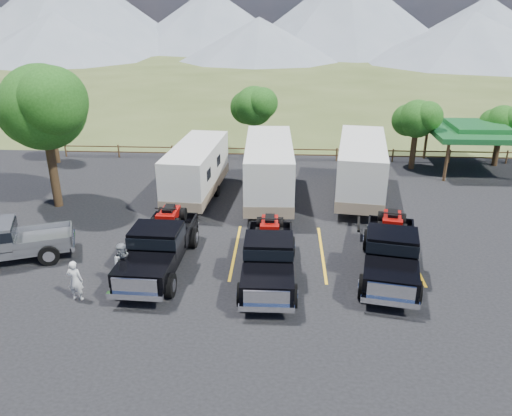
# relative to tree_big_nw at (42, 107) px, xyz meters

# --- Properties ---
(ground) EXTENTS (320.00, 320.00, 0.00)m
(ground) POSITION_rel_tree_big_nw_xyz_m (12.55, -9.03, -5.60)
(ground) COLOR #3F4E21
(ground) RESTS_ON ground
(asphalt_lot) EXTENTS (44.00, 34.00, 0.04)m
(asphalt_lot) POSITION_rel_tree_big_nw_xyz_m (12.55, -6.03, -5.58)
(asphalt_lot) COLOR black
(asphalt_lot) RESTS_ON ground
(stall_lines) EXTENTS (12.12, 5.50, 0.01)m
(stall_lines) POSITION_rel_tree_big_nw_xyz_m (12.55, -5.03, -5.55)
(stall_lines) COLOR yellow
(stall_lines) RESTS_ON asphalt_lot
(tree_big_nw) EXTENTS (5.54, 5.18, 7.84)m
(tree_big_nw) POSITION_rel_tree_big_nw_xyz_m (0.00, 0.00, 0.00)
(tree_big_nw) COLOR #332113
(tree_big_nw) RESTS_ON ground
(tree_ne_a) EXTENTS (3.11, 2.92, 4.76)m
(tree_ne_a) POSITION_rel_tree_big_nw_xyz_m (21.52, 7.99, -2.11)
(tree_ne_a) COLOR #332113
(tree_ne_a) RESTS_ON ground
(tree_ne_b) EXTENTS (2.77, 2.59, 4.27)m
(tree_ne_b) POSITION_rel_tree_big_nw_xyz_m (27.52, 8.99, -2.47)
(tree_ne_b) COLOR #332113
(tree_ne_b) RESTS_ON ground
(tree_north) EXTENTS (3.46, 3.24, 5.25)m
(tree_north) POSITION_rel_tree_big_nw_xyz_m (10.52, 9.99, -1.76)
(tree_north) COLOR #332113
(tree_north) RESTS_ON ground
(tree_nw_small) EXTENTS (2.59, 2.43, 3.85)m
(tree_nw_small) POSITION_rel_tree_big_nw_xyz_m (-3.48, 7.99, -2.81)
(tree_nw_small) COLOR #332113
(tree_nw_small) RESTS_ON ground
(rail_fence) EXTENTS (36.12, 0.12, 1.00)m
(rail_fence) POSITION_rel_tree_big_nw_xyz_m (14.55, 9.47, -4.99)
(rail_fence) COLOR #523623
(rail_fence) RESTS_ON ground
(pavilion) EXTENTS (6.20, 6.20, 3.22)m
(pavilion) POSITION_rel_tree_big_nw_xyz_m (25.55, 7.97, -2.81)
(pavilion) COLOR #523623
(pavilion) RESTS_ON ground
(mountain_range) EXTENTS (209.00, 71.00, 20.00)m
(mountain_range) POSITION_rel_tree_big_nw_xyz_m (4.92, 96.95, 2.28)
(mountain_range) COLOR slate
(mountain_range) RESTS_ON ground
(rig_left) EXTENTS (2.57, 6.74, 2.22)m
(rig_left) POSITION_rel_tree_big_nw_xyz_m (7.45, -6.66, -4.49)
(rig_left) COLOR black
(rig_left) RESTS_ON asphalt_lot
(rig_center) EXTENTS (2.29, 6.38, 2.13)m
(rig_center) POSITION_rel_tree_big_nw_xyz_m (12.16, -7.26, -4.53)
(rig_center) COLOR black
(rig_center) RESTS_ON asphalt_lot
(rig_right) EXTENTS (3.29, 6.87, 2.20)m
(rig_right) POSITION_rel_tree_big_nw_xyz_m (17.26, -6.60, -4.50)
(rig_right) COLOR black
(rig_right) RESTS_ON asphalt_lot
(trailer_left) EXTENTS (2.95, 9.06, 3.13)m
(trailer_left) POSITION_rel_tree_big_nw_xyz_m (7.69, 1.69, -3.92)
(trailer_left) COLOR white
(trailer_left) RESTS_ON asphalt_lot
(trailer_center) EXTENTS (2.84, 9.95, 3.46)m
(trailer_center) POSITION_rel_tree_big_nw_xyz_m (11.88, 1.41, -3.75)
(trailer_center) COLOR white
(trailer_center) RESTS_ON asphalt_lot
(trailer_right) EXTENTS (3.60, 9.86, 3.41)m
(trailer_right) POSITION_rel_tree_big_nw_xyz_m (17.15, 2.07, -3.77)
(trailer_right) COLOR white
(trailer_right) RESTS_ON asphalt_lot
(pickup_silver) EXTENTS (6.46, 4.09, 1.85)m
(pickup_silver) POSITION_rel_tree_big_nw_xyz_m (0.39, -6.56, -4.59)
(pickup_silver) COLOR slate
(pickup_silver) RESTS_ON asphalt_lot
(person_a) EXTENTS (0.63, 0.44, 1.66)m
(person_a) POSITION_rel_tree_big_nw_xyz_m (4.83, -9.38, -4.72)
(person_a) COLOR silver
(person_a) RESTS_ON asphalt_lot
(person_b) EXTENTS (1.14, 1.01, 1.94)m
(person_b) POSITION_rel_tree_big_nw_xyz_m (6.45, -8.40, -4.59)
(person_b) COLOR gray
(person_b) RESTS_ON asphalt_lot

